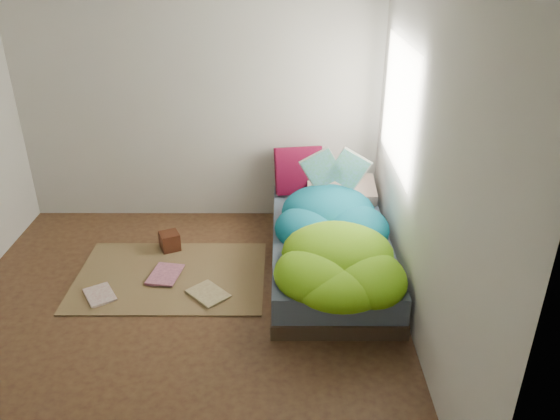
# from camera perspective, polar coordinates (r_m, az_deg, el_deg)

# --- Properties ---
(ground) EXTENTS (3.50, 3.50, 0.00)m
(ground) POSITION_cam_1_polar(r_m,az_deg,el_deg) (4.34, -10.68, -10.89)
(ground) COLOR #3F2318
(ground) RESTS_ON ground
(room_walls) EXTENTS (3.54, 3.54, 2.62)m
(room_walls) POSITION_cam_1_polar(r_m,az_deg,el_deg) (3.60, -12.65, 10.17)
(room_walls) COLOR beige
(room_walls) RESTS_ON ground
(bed) EXTENTS (1.00, 2.00, 0.34)m
(bed) POSITION_cam_1_polar(r_m,az_deg,el_deg) (4.78, 5.21, -4.16)
(bed) COLOR #3D3421
(bed) RESTS_ON ground
(duvet) EXTENTS (0.96, 1.84, 0.34)m
(duvet) POSITION_cam_1_polar(r_m,az_deg,el_deg) (4.42, 5.61, -1.82)
(duvet) COLOR #075477
(duvet) RESTS_ON bed
(rug) EXTENTS (1.60, 1.10, 0.01)m
(rug) POSITION_cam_1_polar(r_m,az_deg,el_deg) (4.80, -11.35, -6.78)
(rug) COLOR brown
(rug) RESTS_ON ground
(pillow_floral) EXTENTS (0.65, 0.41, 0.15)m
(pillow_floral) POSITION_cam_1_polar(r_m,az_deg,el_deg) (5.30, 6.39, 2.01)
(pillow_floral) COLOR beige
(pillow_floral) RESTS_ON bed
(pillow_magenta) EXTENTS (0.47, 0.21, 0.45)m
(pillow_magenta) POSITION_cam_1_polar(r_m,az_deg,el_deg) (5.34, 1.96, 4.16)
(pillow_magenta) COLOR #47041C
(pillow_magenta) RESTS_ON bed
(open_book) EXTENTS (0.51, 0.13, 0.31)m
(open_book) POSITION_cam_1_polar(r_m,az_deg,el_deg) (4.91, 5.86, 5.30)
(open_book) COLOR #2E8D3B
(open_book) RESTS_ON duvet
(wooden_box) EXTENTS (0.22, 0.22, 0.17)m
(wooden_box) POSITION_cam_1_polar(r_m,az_deg,el_deg) (5.14, -11.44, -3.20)
(wooden_box) COLOR #32170B
(wooden_box) RESTS_ON rug
(floor_book_a) EXTENTS (0.32, 0.35, 0.02)m
(floor_book_a) POSITION_cam_1_polar(r_m,az_deg,el_deg) (4.67, -19.53, -8.75)
(floor_book_a) COLOR silver
(floor_book_a) RESTS_ON rug
(floor_book_b) EXTENTS (0.30, 0.37, 0.03)m
(floor_book_b) POSITION_cam_1_polar(r_m,az_deg,el_deg) (4.83, -13.28, -6.47)
(floor_book_b) COLOR pink
(floor_book_b) RESTS_ON rug
(floor_book_c) EXTENTS (0.39, 0.40, 0.02)m
(floor_book_c) POSITION_cam_1_polar(r_m,az_deg,el_deg) (4.44, -8.74, -9.28)
(floor_book_c) COLOR tan
(floor_book_c) RESTS_ON rug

